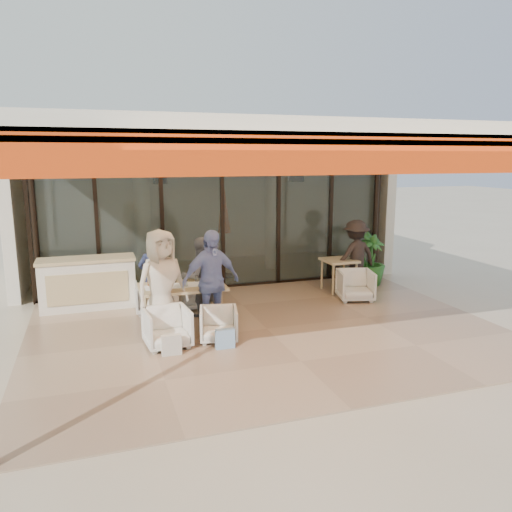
{
  "coord_description": "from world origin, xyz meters",
  "views": [
    {
      "loc": [
        -2.82,
        -7.84,
        2.99
      ],
      "look_at": [
        0.1,
        0.9,
        1.15
      ],
      "focal_mm": 35.0,
      "sensor_mm": 36.0,
      "label": 1
    }
  ],
  "objects_px": {
    "chair_far_right": "(195,294)",
    "diner_cream": "(161,284)",
    "side_chair": "(355,284)",
    "chair_near_right": "(219,323)",
    "chair_far_left": "(152,296)",
    "chair_near_left": "(167,326)",
    "side_table": "(339,264)",
    "dining_table": "(182,289)",
    "diner_periwinkle": "(211,281)",
    "diner_navy": "(155,278)",
    "diner_grey": "(200,277)",
    "host_counter": "(88,283)",
    "potted_palm": "(370,259)",
    "standing_woman": "(355,256)"
  },
  "relations": [
    {
      "from": "chair_far_right",
      "to": "diner_cream",
      "type": "distance_m",
      "value": 1.75
    },
    {
      "from": "diner_cream",
      "to": "side_chair",
      "type": "bearing_deg",
      "value": -8.8
    },
    {
      "from": "chair_far_right",
      "to": "chair_near_right",
      "type": "relative_size",
      "value": 0.94
    },
    {
      "from": "chair_far_left",
      "to": "chair_near_left",
      "type": "distance_m",
      "value": 1.9
    },
    {
      "from": "side_table",
      "to": "dining_table",
      "type": "bearing_deg",
      "value": -162.54
    },
    {
      "from": "chair_far_left",
      "to": "diner_cream",
      "type": "bearing_deg",
      "value": 93.89
    },
    {
      "from": "diner_periwinkle",
      "to": "diner_navy",
      "type": "bearing_deg",
      "value": 120.78
    },
    {
      "from": "chair_far_left",
      "to": "chair_near_right",
      "type": "relative_size",
      "value": 1.08
    },
    {
      "from": "chair_near_left",
      "to": "diner_grey",
      "type": "xyz_separation_m",
      "value": [
        0.84,
        1.4,
        0.41
      ]
    },
    {
      "from": "host_counter",
      "to": "diner_cream",
      "type": "height_order",
      "value": "diner_cream"
    },
    {
      "from": "chair_near_left",
      "to": "chair_near_right",
      "type": "xyz_separation_m",
      "value": [
        0.84,
        0.0,
        -0.04
      ]
    },
    {
      "from": "chair_far_left",
      "to": "chair_near_left",
      "type": "relative_size",
      "value": 0.95
    },
    {
      "from": "diner_periwinkle",
      "to": "potted_palm",
      "type": "relative_size",
      "value": 1.42
    },
    {
      "from": "chair_far_left",
      "to": "diner_navy",
      "type": "height_order",
      "value": "diner_navy"
    },
    {
      "from": "chair_far_right",
      "to": "chair_near_right",
      "type": "distance_m",
      "value": 1.9
    },
    {
      "from": "dining_table",
      "to": "diner_grey",
      "type": "relative_size",
      "value": 0.98
    },
    {
      "from": "diner_periwinkle",
      "to": "standing_woman",
      "type": "xyz_separation_m",
      "value": [
        3.7,
        1.6,
        -0.08
      ]
    },
    {
      "from": "diner_cream",
      "to": "side_chair",
      "type": "xyz_separation_m",
      "value": [
        4.16,
        0.88,
        -0.56
      ]
    },
    {
      "from": "host_counter",
      "to": "chair_far_right",
      "type": "bearing_deg",
      "value": -17.56
    },
    {
      "from": "host_counter",
      "to": "diner_navy",
      "type": "height_order",
      "value": "diner_navy"
    },
    {
      "from": "dining_table",
      "to": "diner_cream",
      "type": "xyz_separation_m",
      "value": [
        -0.41,
        -0.46,
        0.23
      ]
    },
    {
      "from": "host_counter",
      "to": "chair_near_left",
      "type": "height_order",
      "value": "host_counter"
    },
    {
      "from": "chair_far_left",
      "to": "chair_near_right",
      "type": "bearing_deg",
      "value": 117.74
    },
    {
      "from": "chair_far_right",
      "to": "diner_grey",
      "type": "height_order",
      "value": "diner_grey"
    },
    {
      "from": "diner_navy",
      "to": "potted_palm",
      "type": "distance_m",
      "value": 5.19
    },
    {
      "from": "chair_near_right",
      "to": "diner_grey",
      "type": "bearing_deg",
      "value": 102.89
    },
    {
      "from": "diner_grey",
      "to": "standing_woman",
      "type": "xyz_separation_m",
      "value": [
        3.7,
        0.7,
        0.05
      ]
    },
    {
      "from": "diner_cream",
      "to": "potted_palm",
      "type": "relative_size",
      "value": 1.45
    },
    {
      "from": "chair_far_right",
      "to": "diner_periwinkle",
      "type": "relative_size",
      "value": 0.33
    },
    {
      "from": "diner_cream",
      "to": "side_table",
      "type": "relative_size",
      "value": 2.46
    },
    {
      "from": "host_counter",
      "to": "potted_palm",
      "type": "xyz_separation_m",
      "value": [
        6.27,
        -0.16,
        0.1
      ]
    },
    {
      "from": "standing_woman",
      "to": "chair_near_right",
      "type": "bearing_deg",
      "value": 19.93
    },
    {
      "from": "diner_grey",
      "to": "diner_periwinkle",
      "type": "xyz_separation_m",
      "value": [
        0.0,
        -0.9,
        0.13
      ]
    },
    {
      "from": "diner_grey",
      "to": "diner_periwinkle",
      "type": "height_order",
      "value": "diner_periwinkle"
    },
    {
      "from": "diner_cream",
      "to": "side_chair",
      "type": "relative_size",
      "value": 2.54
    },
    {
      "from": "chair_near_right",
      "to": "side_table",
      "type": "relative_size",
      "value": 0.84
    },
    {
      "from": "diner_navy",
      "to": "diner_cream",
      "type": "relative_size",
      "value": 0.87
    },
    {
      "from": "chair_far_right",
      "to": "diner_navy",
      "type": "bearing_deg",
      "value": 30.85
    },
    {
      "from": "chair_near_left",
      "to": "side_chair",
      "type": "relative_size",
      "value": 0.98
    },
    {
      "from": "chair_far_right",
      "to": "side_chair",
      "type": "bearing_deg",
      "value": 171.23
    },
    {
      "from": "host_counter",
      "to": "side_table",
      "type": "bearing_deg",
      "value": -4.35
    },
    {
      "from": "dining_table",
      "to": "standing_woman",
      "type": "xyz_separation_m",
      "value": [
        4.13,
        1.15,
        0.12
      ]
    },
    {
      "from": "chair_near_left",
      "to": "diner_cream",
      "type": "distance_m",
      "value": 0.75
    },
    {
      "from": "chair_far_left",
      "to": "side_table",
      "type": "bearing_deg",
      "value": -172.9
    },
    {
      "from": "dining_table",
      "to": "diner_navy",
      "type": "height_order",
      "value": "diner_navy"
    },
    {
      "from": "chair_near_right",
      "to": "diner_cream",
      "type": "relative_size",
      "value": 0.34
    },
    {
      "from": "chair_near_right",
      "to": "chair_near_left",
      "type": "bearing_deg",
      "value": -167.11
    },
    {
      "from": "host_counter",
      "to": "diner_cream",
      "type": "xyz_separation_m",
      "value": [
        1.18,
        -2.04,
        0.38
      ]
    },
    {
      "from": "diner_grey",
      "to": "chair_near_right",
      "type": "bearing_deg",
      "value": 79.85
    },
    {
      "from": "diner_grey",
      "to": "potted_palm",
      "type": "xyz_separation_m",
      "value": [
        4.25,
        0.98,
        -0.13
      ]
    }
  ]
}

